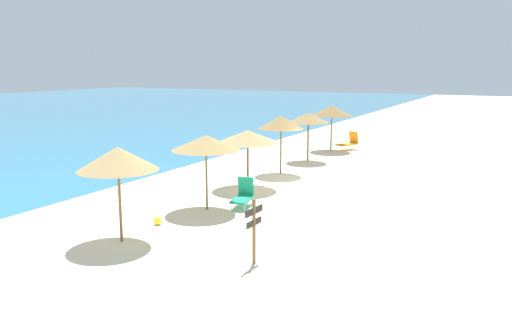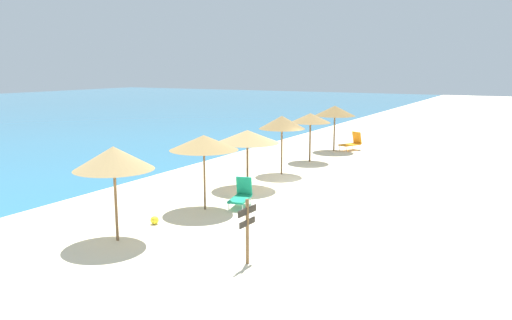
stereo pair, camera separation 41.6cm
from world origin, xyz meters
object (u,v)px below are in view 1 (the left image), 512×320
Objects in this scene: beach_umbrella_1 at (206,143)px; wooden_signpost at (254,225)px; beach_umbrella_2 at (248,137)px; beach_umbrella_4 at (308,118)px; beach_umbrella_5 at (332,111)px; lounge_chair_1 at (243,195)px; beach_umbrella_0 at (118,159)px; beach_ball at (158,221)px; lounge_chair_0 at (349,142)px; beach_umbrella_3 at (281,122)px.

beach_umbrella_1 is 1.56× the size of wooden_signpost.
beach_umbrella_2 is 7.08m from beach_umbrella_4.
beach_umbrella_5 is at bearing 16.26° from wooden_signpost.
lounge_chair_1 is at bearing -154.72° from beach_umbrella_2.
beach_umbrella_0 reaches higher than beach_ball.
lounge_chair_1 is 0.79× the size of wooden_signpost.
wooden_signpost is at bearing -133.97° from beach_umbrella_1.
beach_umbrella_1 reaches higher than lounge_chair_0.
beach_umbrella_1 is 10.79m from beach_umbrella_4.
beach_umbrella_2 is 0.97× the size of beach_umbrella_5.
lounge_chair_0 is (8.71, -0.62, -2.03)m from beach_umbrella_3.
wooden_signpost is (-4.82, -3.01, 0.61)m from lounge_chair_1.
beach_umbrella_3 reaches higher than beach_umbrella_5.
beach_umbrella_0 is 19.87m from lounge_chair_0.
lounge_chair_0 is at bearing -2.34° from beach_ball.
beach_umbrella_5 reaches higher than beach_umbrella_4.
beach_umbrella_4 reaches higher than lounge_chair_1.
beach_umbrella_5 is at bearing -97.31° from lounge_chair_1.
beach_umbrella_3 is at bearing 24.24° from wooden_signpost.
wooden_signpost is at bearing -158.42° from beach_umbrella_3.
beach_umbrella_4 is (10.78, 0.46, -0.07)m from beach_umbrella_1.
beach_umbrella_2 is 1.96× the size of lounge_chair_1.
lounge_chair_1 is 5.72m from wooden_signpost.
wooden_signpost is at bearing -109.11° from beach_ball.
lounge_chair_0 is (11.98, -0.64, -1.73)m from beach_umbrella_2.
lounge_chair_0 is at bearing -44.33° from beach_umbrella_5.
beach_ball is at bearing 169.29° from beach_umbrella_1.
beach_umbrella_0 is 14.86m from beach_umbrella_4.
beach_umbrella_0 is 1.01× the size of beach_umbrella_3.
beach_umbrella_2 reaches higher than beach_ball.
beach_umbrella_1 reaches higher than beach_ball.
beach_umbrella_3 is at bearing 110.71° from lounge_chair_0.
beach_umbrella_5 is (7.83, 0.24, -0.04)m from beach_umbrella_3.
beach_umbrella_3 is 9.56m from beach_ball.
lounge_chair_1 is at bearing -14.21° from beach_umbrella_0.
beach_umbrella_3 reaches higher than beach_umbrella_4.
beach_umbrella_3 is 3.81m from beach_umbrella_4.
beach_umbrella_2 is 1.70× the size of lounge_chair_0.
beach_umbrella_1 is at bearing 113.66° from lounge_chair_0.
beach_umbrella_4 is at bearing 2.13° from beach_umbrella_3.
beach_umbrella_2 reaches higher than wooden_signpost.
beach_umbrella_3 reaches higher than beach_ball.
beach_umbrella_3 is 1.62× the size of wooden_signpost.
beach_umbrella_4 is 4.02m from beach_umbrella_5.
beach_umbrella_4 is at bearing 19.47° from wooden_signpost.
beach_umbrella_3 is 1.78× the size of lounge_chair_0.
beach_umbrella_3 is (11.06, -0.04, 0.01)m from beach_umbrella_0.
beach_umbrella_3 is 7.83m from beach_umbrella_5.
beach_umbrella_1 is at bearing -10.71° from beach_ball.
beach_umbrella_5 reaches higher than beach_umbrella_1.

